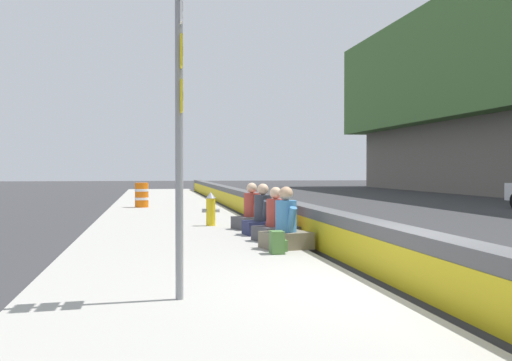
{
  "coord_description": "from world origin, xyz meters",
  "views": [
    {
      "loc": [
        -7.52,
        3.31,
        1.63
      ],
      "look_at": [
        9.48,
        0.47,
        1.31
      ],
      "focal_mm": 44.59,
      "sensor_mm": 36.0,
      "label": 1
    }
  ],
  "objects_px": {
    "route_sign_post": "(180,116)",
    "seated_person_far": "(252,215)",
    "seated_person_middle": "(276,224)",
    "seated_person_foreground": "(286,229)",
    "seated_person_rear": "(263,219)",
    "fire_hydrant": "(211,209)",
    "construction_barrel": "(142,195)",
    "backpack": "(278,243)"
  },
  "relations": [
    {
      "from": "route_sign_post",
      "to": "seated_person_far",
      "type": "height_order",
      "value": "route_sign_post"
    },
    {
      "from": "seated_person_middle",
      "to": "seated_person_foreground",
      "type": "bearing_deg",
      "value": 177.36
    },
    {
      "from": "seated_person_middle",
      "to": "seated_person_rear",
      "type": "bearing_deg",
      "value": 2.05
    },
    {
      "from": "seated_person_foreground",
      "to": "seated_person_far",
      "type": "distance_m",
      "value": 3.9
    },
    {
      "from": "fire_hydrant",
      "to": "seated_person_far",
      "type": "relative_size",
      "value": 0.77
    },
    {
      "from": "seated_person_foreground",
      "to": "seated_person_middle",
      "type": "height_order",
      "value": "seated_person_foreground"
    },
    {
      "from": "fire_hydrant",
      "to": "construction_barrel",
      "type": "distance_m",
      "value": 8.61
    },
    {
      "from": "seated_person_rear",
      "to": "backpack",
      "type": "xyz_separation_m",
      "value": [
        -3.23,
        0.31,
        -0.17
      ]
    },
    {
      "from": "fire_hydrant",
      "to": "seated_person_middle",
      "type": "xyz_separation_m",
      "value": [
        -3.7,
        -1.0,
        -0.1
      ]
    },
    {
      "from": "seated_person_foreground",
      "to": "seated_person_middle",
      "type": "bearing_deg",
      "value": -2.64
    },
    {
      "from": "fire_hydrant",
      "to": "seated_person_rear",
      "type": "distance_m",
      "value": 2.63
    },
    {
      "from": "route_sign_post",
      "to": "seated_person_middle",
      "type": "distance_m",
      "value": 6.3
    },
    {
      "from": "fire_hydrant",
      "to": "seated_person_middle",
      "type": "distance_m",
      "value": 3.83
    },
    {
      "from": "seated_person_rear",
      "to": "fire_hydrant",
      "type": "bearing_deg",
      "value": 21.24
    },
    {
      "from": "route_sign_post",
      "to": "seated_person_middle",
      "type": "relative_size",
      "value": 3.23
    },
    {
      "from": "route_sign_post",
      "to": "construction_barrel",
      "type": "xyz_separation_m",
      "value": [
        17.72,
        0.65,
        -1.61
      ]
    },
    {
      "from": "seated_person_middle",
      "to": "seated_person_far",
      "type": "distance_m",
      "value": 2.61
    },
    {
      "from": "fire_hydrant",
      "to": "seated_person_far",
      "type": "xyz_separation_m",
      "value": [
        -1.09,
        -0.92,
        -0.09
      ]
    },
    {
      "from": "seated_person_foreground",
      "to": "construction_barrel",
      "type": "xyz_separation_m",
      "value": [
        13.39,
        2.83,
        0.12
      ]
    },
    {
      "from": "backpack",
      "to": "fire_hydrant",
      "type": "bearing_deg",
      "value": 6.41
    },
    {
      "from": "seated_person_middle",
      "to": "seated_person_rear",
      "type": "xyz_separation_m",
      "value": [
        1.25,
        0.04,
        0.01
      ]
    },
    {
      "from": "seated_person_far",
      "to": "construction_barrel",
      "type": "bearing_deg",
      "value": 16.46
    },
    {
      "from": "fire_hydrant",
      "to": "backpack",
      "type": "height_order",
      "value": "fire_hydrant"
    },
    {
      "from": "route_sign_post",
      "to": "seated_person_foreground",
      "type": "relative_size",
      "value": 3.11
    },
    {
      "from": "seated_person_foreground",
      "to": "seated_person_far",
      "type": "xyz_separation_m",
      "value": [
        3.9,
        0.02,
        -0.0
      ]
    },
    {
      "from": "seated_person_rear",
      "to": "route_sign_post",
      "type": "bearing_deg",
      "value": 162.34
    },
    {
      "from": "route_sign_post",
      "to": "construction_barrel",
      "type": "relative_size",
      "value": 3.79
    },
    {
      "from": "seated_person_foreground",
      "to": "backpack",
      "type": "bearing_deg",
      "value": 156.53
    },
    {
      "from": "backpack",
      "to": "seated_person_rear",
      "type": "bearing_deg",
      "value": -5.57
    },
    {
      "from": "seated_person_far",
      "to": "seated_person_middle",
      "type": "bearing_deg",
      "value": -178.21
    },
    {
      "from": "seated_person_rear",
      "to": "seated_person_far",
      "type": "distance_m",
      "value": 1.37
    },
    {
      "from": "seated_person_far",
      "to": "construction_barrel",
      "type": "height_order",
      "value": "seated_person_far"
    },
    {
      "from": "seated_person_middle",
      "to": "backpack",
      "type": "relative_size",
      "value": 2.79
    },
    {
      "from": "seated_person_foreground",
      "to": "backpack",
      "type": "distance_m",
      "value": 0.77
    },
    {
      "from": "seated_person_foreground",
      "to": "construction_barrel",
      "type": "relative_size",
      "value": 1.22
    },
    {
      "from": "seated_person_middle",
      "to": "backpack",
      "type": "xyz_separation_m",
      "value": [
        -1.98,
        0.36,
        -0.15
      ]
    },
    {
      "from": "seated_person_foreground",
      "to": "construction_barrel",
      "type": "bearing_deg",
      "value": 11.92
    },
    {
      "from": "seated_person_far",
      "to": "construction_barrel",
      "type": "distance_m",
      "value": 9.89
    },
    {
      "from": "fire_hydrant",
      "to": "seated_person_rear",
      "type": "height_order",
      "value": "seated_person_rear"
    },
    {
      "from": "seated_person_foreground",
      "to": "construction_barrel",
      "type": "height_order",
      "value": "seated_person_foreground"
    },
    {
      "from": "seated_person_rear",
      "to": "construction_barrel",
      "type": "height_order",
      "value": "seated_person_rear"
    },
    {
      "from": "route_sign_post",
      "to": "seated_person_foreground",
      "type": "height_order",
      "value": "route_sign_post"
    }
  ]
}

